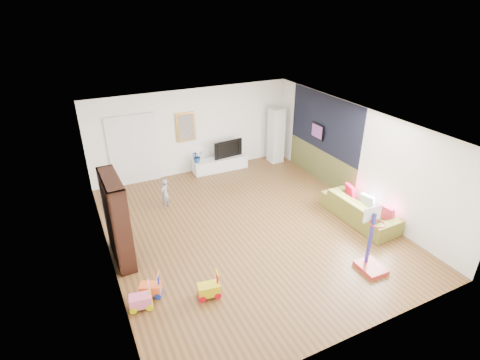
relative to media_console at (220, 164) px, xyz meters
name	(u,v)px	position (x,y,z in m)	size (l,w,h in m)	color
floor	(247,227)	(-0.75, -3.43, -0.21)	(6.50, 7.50, 0.00)	brown
ceiling	(248,124)	(-0.75, -3.43, 2.49)	(6.50, 7.50, 0.00)	white
wall_back	(193,132)	(-0.75, 0.32, 1.14)	(6.50, 0.00, 2.70)	white
wall_front	(358,277)	(-0.75, -7.18, 1.14)	(6.50, 0.00, 2.70)	silver
wall_left	(103,211)	(-4.00, -3.43, 1.14)	(0.00, 7.50, 2.70)	silver
wall_right	(355,156)	(2.50, -3.43, 1.14)	(0.00, 7.50, 2.70)	silver
navy_accent	(324,123)	(2.48, -2.03, 1.64)	(0.01, 3.20, 1.70)	black
olive_wainscot	(320,165)	(2.48, -2.03, 0.29)	(0.01, 3.20, 1.00)	brown
doorway	(134,151)	(-2.65, 0.28, 0.84)	(1.45, 0.06, 2.10)	white
painting_back	(186,127)	(-1.00, 0.28, 1.34)	(0.62, 0.06, 0.92)	gold
artwork_right	(317,131)	(2.42, -1.83, 1.34)	(0.04, 0.56, 0.46)	#7F3F8C
media_console	(220,164)	(0.00, 0.00, 0.00)	(1.81, 0.45, 0.42)	white
tall_cabinet	(276,135)	(2.01, -0.15, 0.73)	(0.44, 0.44, 1.88)	silver
bookshelf	(117,220)	(-3.76, -3.26, 0.77)	(0.35, 1.34, 1.96)	black
sofa	(360,209)	(2.00, -4.37, 0.10)	(2.12, 0.83, 0.62)	olive
basketball_hoop	(376,242)	(0.87, -6.01, 0.51)	(0.49, 0.60, 1.44)	#AA2B25
ride_on_yellow	(209,285)	(-2.49, -5.23, 0.07)	(0.41, 0.26, 0.55)	#D5C60F
ride_on_orange	(150,285)	(-3.49, -4.72, 0.05)	(0.39, 0.24, 0.53)	orange
ride_on_pink	(140,297)	(-3.73, -4.95, 0.06)	(0.40, 0.25, 0.54)	pink
child	(165,194)	(-2.30, -1.57, 0.21)	(0.31, 0.20, 0.84)	gray
tv	(227,148)	(0.27, 0.05, 0.50)	(1.01, 0.13, 0.58)	black
vase_plant	(197,156)	(-0.78, 0.03, 0.41)	(0.36, 0.31, 0.40)	navy
pillow_left	(386,213)	(2.24, -5.00, 0.28)	(0.10, 0.40, 0.40)	#B6274E
pillow_center	(368,201)	(2.23, -4.37, 0.28)	(0.10, 0.37, 0.37)	white
pillow_right	(350,191)	(2.21, -3.73, 0.28)	(0.09, 0.36, 0.36)	red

